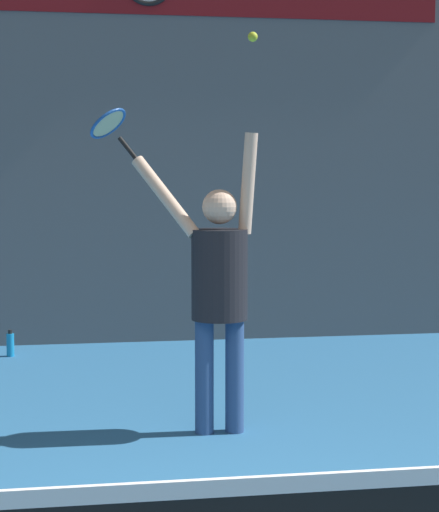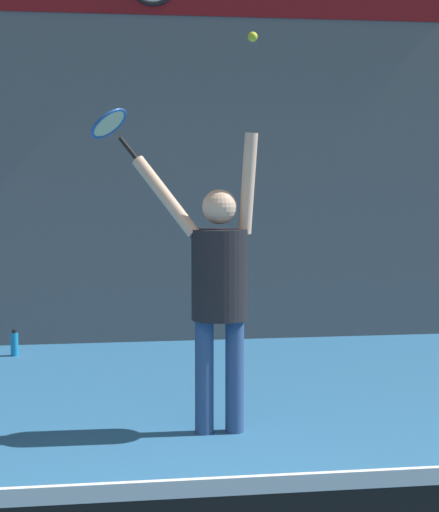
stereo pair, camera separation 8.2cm
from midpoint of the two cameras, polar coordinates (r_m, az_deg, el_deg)
name	(u,v)px [view 1 (the left image)]	position (r m, az deg, el deg)	size (l,w,h in m)	color
back_wall	(140,108)	(9.97, -5.17, 9.06)	(18.00, 0.10, 5.00)	slate
tennis_player	(218,281)	(6.37, -0.43, -1.53)	(0.87, 0.55, 2.08)	#2D4C7F
tennis_racket	(110,126)	(6.69, -7.11, 7.96)	(0.40, 0.39, 0.38)	black
tennis_ball	(253,37)	(6.37, 1.68, 13.34)	(0.07, 0.07, 0.07)	#CCDB2D
water_bottle	(10,344)	(9.44, -12.99, -5.32)	(0.08, 0.08, 0.27)	#198CCC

